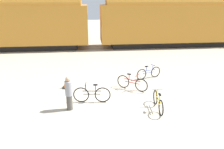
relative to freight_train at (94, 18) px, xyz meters
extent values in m
plane|color=#B2A893|center=(0.00, -12.08, -2.85)|extent=(80.00, 80.00, 0.00)
cube|color=black|center=(-7.33, 0.00, -2.58)|extent=(11.28, 2.17, 0.55)
cube|color=#C67F28|center=(-7.33, 0.00, -0.56)|extent=(13.42, 2.89, 3.49)
cylinder|color=#C67F28|center=(-7.33, 0.00, 1.18)|extent=(12.35, 2.74, 2.74)
cube|color=black|center=(7.33, 0.00, -2.58)|extent=(11.28, 2.17, 0.55)
cube|color=#C67F28|center=(7.33, 0.00, -0.56)|extent=(13.42, 2.89, 3.49)
cylinder|color=#C67F28|center=(7.33, 0.00, 1.18)|extent=(12.35, 2.74, 2.74)
cube|color=#4C4238|center=(0.00, -0.72, -2.84)|extent=(69.43, 0.07, 0.01)
cube|color=#4C4238|center=(0.00, 0.72, -2.84)|extent=(69.43, 0.07, 0.01)
torus|color=black|center=(2.10, -10.99, -2.49)|extent=(0.61, 0.47, 0.72)
torus|color=black|center=(1.23, -10.36, -2.49)|extent=(0.61, 0.47, 0.72)
cylinder|color=#A31E23|center=(1.67, -10.67, -2.30)|extent=(0.78, 0.59, 0.04)
cylinder|color=#A31E23|center=(1.67, -10.67, -2.46)|extent=(0.71, 0.54, 0.04)
cylinder|color=#A31E23|center=(1.52, -10.56, -2.15)|extent=(0.04, 0.04, 0.30)
cube|color=black|center=(1.52, -10.56, -2.00)|extent=(0.21, 0.18, 0.05)
cylinder|color=#A31E23|center=(1.90, -10.85, -2.14)|extent=(0.04, 0.04, 0.34)
cylinder|color=#A31E23|center=(1.90, -10.85, -1.97)|extent=(0.30, 0.39, 0.03)
torus|color=black|center=(-1.02, -11.90, -2.47)|extent=(0.76, 0.13, 0.76)
torus|color=black|center=(-0.01, -12.01, -2.47)|extent=(0.76, 0.13, 0.76)
cylinder|color=black|center=(-0.51, -11.95, -2.28)|extent=(0.89, 0.13, 0.04)
cylinder|color=black|center=(-0.51, -11.95, -2.44)|extent=(0.81, 0.12, 0.04)
cylinder|color=black|center=(-0.34, -11.97, -2.12)|extent=(0.04, 0.04, 0.32)
cube|color=black|center=(-0.34, -11.97, -1.96)|extent=(0.21, 0.10, 0.05)
cylinder|color=black|center=(-0.79, -11.92, -2.10)|extent=(0.04, 0.04, 0.35)
cylinder|color=black|center=(-0.79, -11.92, -1.93)|extent=(0.08, 0.46, 0.03)
torus|color=black|center=(3.50, -8.91, -2.51)|extent=(0.65, 0.28, 0.68)
torus|color=black|center=(2.52, -9.27, -2.51)|extent=(0.65, 0.28, 0.68)
cylinder|color=#3351B7|center=(3.01, -9.09, -2.34)|extent=(0.87, 0.35, 0.04)
cylinder|color=#3351B7|center=(3.01, -9.09, -2.48)|extent=(0.79, 0.32, 0.04)
cylinder|color=#3351B7|center=(2.84, -9.15, -2.20)|extent=(0.04, 0.04, 0.28)
cube|color=black|center=(2.84, -9.15, -2.06)|extent=(0.22, 0.14, 0.05)
cylinder|color=#3351B7|center=(3.28, -8.99, -2.18)|extent=(0.04, 0.04, 0.31)
cylinder|color=#3351B7|center=(3.28, -8.99, -2.02)|extent=(0.19, 0.44, 0.03)
torus|color=black|center=(2.42, -12.45, -2.51)|extent=(0.09, 0.69, 0.69)
torus|color=black|center=(2.35, -13.48, -2.51)|extent=(0.09, 0.69, 0.69)
cylinder|color=gold|center=(2.39, -12.97, -2.33)|extent=(0.09, 0.91, 0.04)
cylinder|color=gold|center=(2.39, -12.97, -2.48)|extent=(0.09, 0.83, 0.04)
cylinder|color=gold|center=(2.38, -13.15, -2.19)|extent=(0.04, 0.04, 0.29)
cube|color=black|center=(2.38, -13.15, -2.04)|extent=(0.09, 0.20, 0.05)
cylinder|color=gold|center=(2.40, -12.68, -2.17)|extent=(0.04, 0.04, 0.32)
cylinder|color=gold|center=(2.40, -12.68, -2.01)|extent=(0.46, 0.06, 0.03)
cylinder|color=#514C47|center=(-1.51, -12.57, -2.51)|extent=(0.26, 0.26, 0.69)
cylinder|color=gray|center=(-1.51, -12.57, -1.84)|extent=(0.31, 0.31, 0.66)
sphere|color=tan|center=(-1.51, -12.57, -1.40)|extent=(0.22, 0.22, 0.22)
cube|color=black|center=(-1.90, -10.05, -2.84)|extent=(0.40, 0.40, 0.03)
cone|color=orange|center=(-1.90, -10.05, -2.58)|extent=(0.32, 0.32, 0.55)
camera|label=1|loc=(-0.56, -21.39, 1.89)|focal=35.00mm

